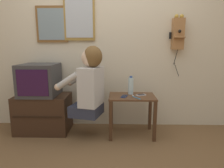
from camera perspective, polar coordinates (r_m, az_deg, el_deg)
ground_plane at (r=2.25m, az=-2.85°, el=-20.69°), size 14.00×14.00×0.00m
wall_back at (r=2.92m, az=-1.59°, el=12.77°), size 6.80×0.05×2.55m
side_table at (r=2.64m, az=5.68°, el=-5.71°), size 0.60×0.42×0.54m
person at (r=2.51m, az=-6.50°, el=0.49°), size 0.62×0.50×0.88m
tv_stand at (r=2.95m, az=-18.94°, el=-7.88°), size 0.71×0.45×0.52m
television at (r=2.85m, az=-19.96°, el=1.14°), size 0.48×0.48×0.42m
wall_phone_antique at (r=2.95m, az=18.31°, el=13.59°), size 0.19×0.19×0.84m
framed_picture at (r=3.03m, az=-16.81°, el=16.02°), size 0.44×0.03×0.50m
wall_mirror at (r=2.95m, az=-9.38°, el=19.83°), size 0.43×0.04×0.79m
cell_phone_held at (r=2.56m, az=3.48°, el=-3.50°), size 0.10×0.14×0.01m
cell_phone_spare at (r=2.64m, az=8.27°, el=-3.11°), size 0.14×0.11×0.01m
water_bottle at (r=2.68m, az=5.39°, el=-0.47°), size 0.07×0.07×0.25m
toothbrush at (r=2.51m, az=6.77°, el=-3.77°), size 0.10×0.15×0.02m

